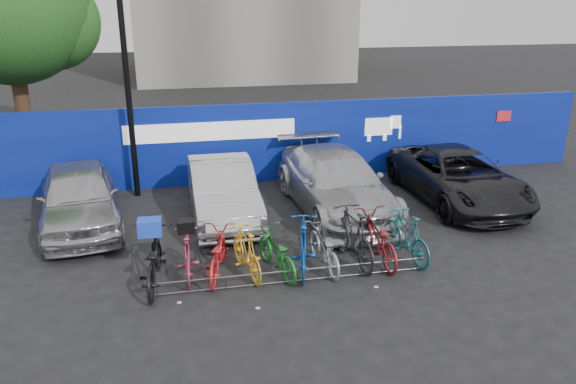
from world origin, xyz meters
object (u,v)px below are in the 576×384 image
object	(u,v)px
car_0	(79,197)
bike_4	(276,252)
car_2	(336,182)
bike_0	(153,260)
bike_1	(187,255)
bike_3	(246,252)
bike_6	(324,248)
tree	(15,7)
car_3	(458,176)
bike_2	(217,254)
bike_rack	(291,276)
bike_8	(377,238)
car_1	(222,190)
bike_9	(407,236)
bike_7	(353,236)
bike_5	(303,246)
lamppost	(127,80)

from	to	relation	value
car_0	bike_4	world-z (taller)	car_0
car_2	bike_0	size ratio (longest dim) A/B	2.62
car_0	bike_1	size ratio (longest dim) A/B	2.72
car_2	bike_3	distance (m)	4.21
car_0	bike_6	size ratio (longest dim) A/B	2.62
tree	car_0	world-z (taller)	tree
car_0	car_3	xyz separation A→B (m)	(9.93, -0.25, -0.06)
bike_2	bike_rack	bearing A→B (deg)	168.16
bike_3	car_0	bearing A→B (deg)	-54.30
car_2	bike_1	world-z (taller)	car_2
bike_rack	bike_3	distance (m)	1.04
car_0	bike_0	bearing A→B (deg)	-71.08
car_2	bike_8	world-z (taller)	car_2
car_1	bike_9	bearing A→B (deg)	-42.57
bike_0	bike_6	bearing A→B (deg)	-174.88
bike_1	bike_7	world-z (taller)	bike_7
tree	bike_3	distance (m)	12.58
tree	bike_1	distance (m)	11.97
bike_rack	car_3	size ratio (longest dim) A/B	1.09
bike_rack	car_3	bearing A→B (deg)	34.00
bike_2	bike_4	world-z (taller)	bike_2
bike_9	bike_6	bearing A→B (deg)	-7.43
bike_3	bike_7	xyz separation A→B (m)	(2.30, 0.09, 0.11)
tree	bike_rack	size ratio (longest dim) A/B	1.39
bike_rack	bike_7	distance (m)	1.69
car_3	bike_3	xyz separation A→B (m)	(-6.29, -3.13, -0.21)
bike_1	bike_5	world-z (taller)	bike_5
car_2	bike_4	size ratio (longest dim) A/B	3.10
car_2	bike_3	world-z (taller)	car_2
car_2	bike_7	size ratio (longest dim) A/B	2.65
car_0	bike_4	distance (m)	5.48
bike_6	tree	bearing A→B (deg)	-58.04
bike_9	bike_5	bearing A→B (deg)	-6.28
bike_2	car_2	bearing A→B (deg)	-124.83
lamppost	bike_0	bearing A→B (deg)	-84.36
bike_7	bike_9	xyz separation A→B (m)	(1.18, -0.08, -0.07)
bike_rack	bike_6	xyz separation A→B (m)	(0.80, 0.54, 0.29)
lamppost	bike_6	size ratio (longest dim) A/B	3.54
bike_2	bike_1	bearing A→B (deg)	10.12
car_2	bike_5	distance (m)	3.61
bike_9	bike_1	bearing A→B (deg)	-10.10
bike_7	car_1	bearing A→B (deg)	-57.42
bike_7	bike_9	bearing A→B (deg)	171.00
car_0	bike_5	distance (m)	5.93
bike_4	bike_5	distance (m)	0.57
bike_9	tree	bearing A→B (deg)	-55.64
bike_rack	car_0	xyz separation A→B (m)	(-4.45, 3.95, 0.61)
bike_1	bike_8	size ratio (longest dim) A/B	0.83
car_2	bike_9	distance (m)	3.20
lamppost	bike_2	size ratio (longest dim) A/B	3.35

